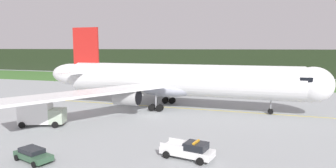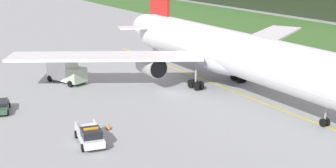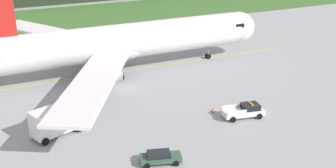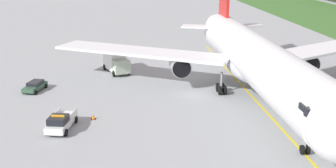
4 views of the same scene
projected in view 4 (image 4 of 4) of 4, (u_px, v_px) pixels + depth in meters
name	position (u px, v px, depth m)	size (l,w,h in m)	color
ground	(194.00, 95.00, 58.28)	(320.00, 320.00, 0.00)	#94999B
taxiway_centerline_main	(255.00, 99.00, 56.42)	(67.45, 0.30, 0.01)	yellow
airliner	(256.00, 60.00, 55.62)	(52.83, 53.48, 15.07)	white
ops_pickup_truck	(61.00, 122.00, 46.54)	(5.65, 3.07, 1.94)	silver
catering_truck	(116.00, 61.00, 68.77)	(6.57, 4.37, 3.68)	#A5B69F
staff_car	(35.00, 86.00, 59.85)	(4.64, 2.92, 1.30)	#30523A
apron_cone	(93.00, 116.00, 49.68)	(0.53, 0.53, 0.66)	black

